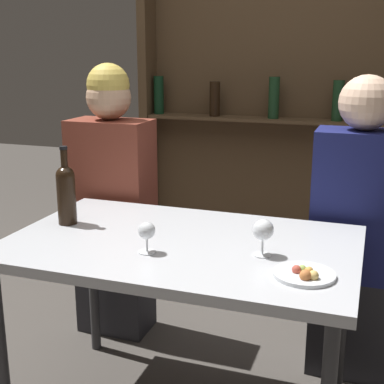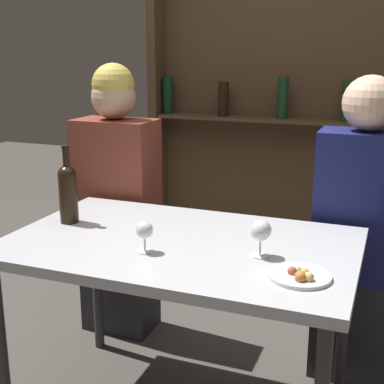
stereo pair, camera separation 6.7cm
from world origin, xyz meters
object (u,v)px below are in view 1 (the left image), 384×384
wine_bottle (66,191)px  seated_person_left (113,205)px  wine_glass_0 (147,232)px  seated_person_right (356,238)px  wine_glass_1 (263,231)px  food_plate_0 (305,274)px

wine_bottle → seated_person_left: seated_person_left is taller
wine_glass_0 → seated_person_right: size_ratio=0.08×
wine_glass_1 → seated_person_left: size_ratio=0.09×
wine_glass_0 → wine_glass_1: bearing=15.2°
wine_glass_1 → seated_person_left: seated_person_left is taller
wine_glass_0 → seated_person_left: size_ratio=0.08×
wine_glass_1 → seated_person_left: bearing=145.5°
wine_bottle → wine_glass_0: size_ratio=2.86×
seated_person_right → wine_glass_0: bearing=-133.3°
wine_glass_1 → food_plate_0: (0.16, -0.13, -0.08)m
food_plate_0 → seated_person_right: size_ratio=0.15×
wine_glass_0 → seated_person_left: 0.85m
wine_glass_0 → food_plate_0: size_ratio=0.57×
seated_person_left → wine_glass_1: bearing=-34.5°
wine_glass_0 → seated_person_right: 0.96m
wine_glass_0 → food_plate_0: 0.53m
seated_person_right → food_plate_0: bearing=-99.7°
seated_person_left → food_plate_0: bearing=-35.4°
food_plate_0 → seated_person_left: size_ratio=0.14×
food_plate_0 → seated_person_right: (0.12, 0.72, -0.11)m
wine_glass_0 → wine_glass_1: size_ratio=0.86×
seated_person_right → seated_person_left: bearing=-180.0°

